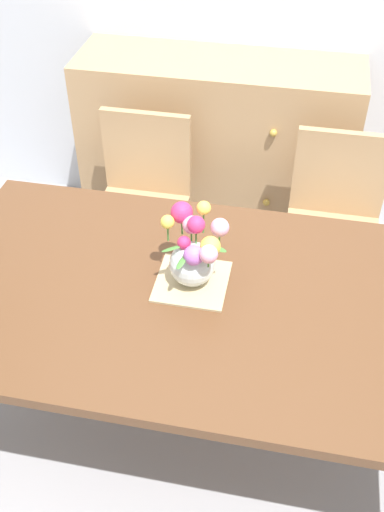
{
  "coord_description": "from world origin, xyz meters",
  "views": [
    {
      "loc": [
        0.24,
        -1.39,
        2.19
      ],
      "look_at": [
        -0.05,
        0.05,
        0.89
      ],
      "focal_mm": 42.02,
      "sensor_mm": 36.0,
      "label": 1
    }
  ],
  "objects_px": {
    "chair_left": "(143,195)",
    "chair_right": "(334,218)",
    "dining_table": "(204,312)",
    "dresser": "(216,152)",
    "flower_vase": "(194,252)"
  },
  "relations": [
    {
      "from": "chair_right",
      "to": "dining_table",
      "type": "bearing_deg",
      "value": 62.09
    },
    {
      "from": "dining_table",
      "to": "chair_left",
      "type": "distance_m",
      "value": 0.98
    },
    {
      "from": "chair_right",
      "to": "dresser",
      "type": "relative_size",
      "value": 0.64
    },
    {
      "from": "chair_left",
      "to": "chair_right",
      "type": "height_order",
      "value": "same"
    },
    {
      "from": "dining_table",
      "to": "chair_left",
      "type": "xyz_separation_m",
      "value": [
        -0.45,
        0.85,
        -0.17
      ]
    },
    {
      "from": "chair_left",
      "to": "dresser",
      "type": "bearing_deg",
      "value": -119.93
    },
    {
      "from": "chair_left",
      "to": "dining_table",
      "type": "bearing_deg",
      "value": 117.91
    },
    {
      "from": "dining_table",
      "to": "dresser",
      "type": "bearing_deg",
      "value": 97.43
    },
    {
      "from": "chair_left",
      "to": "flower_vase",
      "type": "distance_m",
      "value": 0.97
    },
    {
      "from": "dining_table",
      "to": "chair_left",
      "type": "relative_size",
      "value": 2.08
    },
    {
      "from": "chair_left",
      "to": "chair_right",
      "type": "relative_size",
      "value": 1.0
    },
    {
      "from": "flower_vase",
      "to": "dining_table",
      "type": "bearing_deg",
      "value": -51.83
    },
    {
      "from": "dining_table",
      "to": "chair_left",
      "type": "bearing_deg",
      "value": 117.91
    },
    {
      "from": "chair_left",
      "to": "flower_vase",
      "type": "xyz_separation_m",
      "value": [
        0.4,
        -0.79,
        0.38
      ]
    },
    {
      "from": "chair_right",
      "to": "flower_vase",
      "type": "relative_size",
      "value": 3.46
    }
  ]
}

